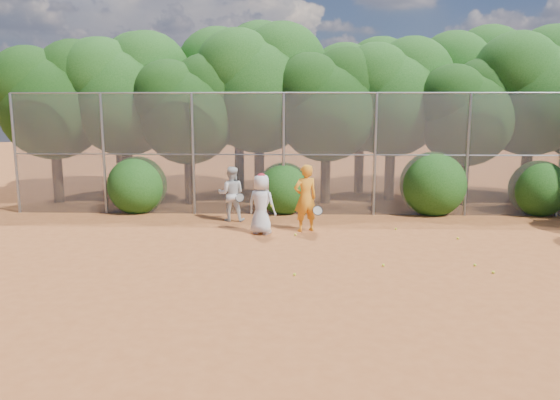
{
  "coord_description": "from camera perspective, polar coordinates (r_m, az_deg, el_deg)",
  "views": [
    {
      "loc": [
        -0.52,
        -11.93,
        3.65
      ],
      "look_at": [
        -1.0,
        2.5,
        1.1
      ],
      "focal_mm": 35.0,
      "sensor_mm": 36.0,
      "label": 1
    }
  ],
  "objects": [
    {
      "name": "bush_1",
      "position": [
        18.44,
        0.39,
        1.44
      ],
      "size": [
        1.8,
        1.8,
        1.8
      ],
      "primitive_type": "sphere",
      "color": "#164110",
      "rests_on": "ground"
    },
    {
      "name": "bush_3",
      "position": [
        20.1,
        25.41,
        1.32
      ],
      "size": [
        1.9,
        1.9,
        1.9
      ],
      "primitive_type": "sphere",
      "color": "#164110",
      "rests_on": "ground"
    },
    {
      "name": "tree_3",
      "position": [
        20.83,
        -2.05,
        12.06
      ],
      "size": [
        4.89,
        4.26,
        6.7
      ],
      "color": "black",
      "rests_on": "ground"
    },
    {
      "name": "tree_6",
      "position": [
        20.87,
        19.05,
        8.98
      ],
      "size": [
        3.86,
        3.36,
        5.29
      ],
      "color": "black",
      "rests_on": "ground"
    },
    {
      "name": "tree_0",
      "position": [
        21.87,
        -22.54,
        10.0
      ],
      "size": [
        4.38,
        3.81,
        6.0
      ],
      "color": "black",
      "rests_on": "ground"
    },
    {
      "name": "ground",
      "position": [
        12.49,
        4.24,
        -7.01
      ],
      "size": [
        80.0,
        80.0,
        0.0
      ],
      "primitive_type": "plane",
      "color": "#974C22",
      "rests_on": "ground"
    },
    {
      "name": "player_white",
      "position": [
        17.18,
        -5.11,
        0.64
      ],
      "size": [
        0.88,
        0.72,
        1.72
      ],
      "rotation": [
        0.0,
        0.0,
        3.14
      ],
      "color": "silver",
      "rests_on": "ground"
    },
    {
      "name": "ball_6",
      "position": [
        15.33,
        1.61,
        -3.63
      ],
      "size": [
        0.07,
        0.07,
        0.07
      ],
      "primitive_type": "sphere",
      "color": "#C9D025",
      "rests_on": "ground"
    },
    {
      "name": "ball_2",
      "position": [
        12.7,
        10.74,
        -6.7
      ],
      "size": [
        0.07,
        0.07,
        0.07
      ],
      "primitive_type": "sphere",
      "color": "#C9D025",
      "rests_on": "ground"
    },
    {
      "name": "ball_5",
      "position": [
        15.68,
        18.09,
        -3.82
      ],
      "size": [
        0.07,
        0.07,
        0.07
      ],
      "primitive_type": "sphere",
      "color": "#C9D025",
      "rests_on": "ground"
    },
    {
      "name": "tree_7",
      "position": [
        22.3,
        25.0,
        10.72
      ],
      "size": [
        4.77,
        4.14,
        6.53
      ],
      "color": "black",
      "rests_on": "ground"
    },
    {
      "name": "ball_3",
      "position": [
        12.85,
        21.39,
        -7.04
      ],
      "size": [
        0.07,
        0.07,
        0.07
      ],
      "primitive_type": "sphere",
      "color": "#C9D025",
      "rests_on": "ground"
    },
    {
      "name": "fence_back",
      "position": [
        18.0,
        3.18,
        4.91
      ],
      "size": [
        20.05,
        0.09,
        4.03
      ],
      "color": "gray",
      "rests_on": "ground"
    },
    {
      "name": "player_teen",
      "position": [
        15.41,
        -1.95,
        -0.42
      ],
      "size": [
        0.98,
        0.84,
        1.73
      ],
      "rotation": [
        0.0,
        0.0,
        2.72
      ],
      "color": "silver",
      "rests_on": "ground"
    },
    {
      "name": "bush_0",
      "position": [
        19.22,
        -14.69,
        1.76
      ],
      "size": [
        2.0,
        2.0,
        2.0
      ],
      "primitive_type": "sphere",
      "color": "#164110",
      "rests_on": "ground"
    },
    {
      "name": "ball_0",
      "position": [
        13.25,
        19.69,
        -6.42
      ],
      "size": [
        0.07,
        0.07,
        0.07
      ],
      "primitive_type": "sphere",
      "color": "#C9D025",
      "rests_on": "ground"
    },
    {
      "name": "tree_1",
      "position": [
        21.46,
        -15.81,
        11.02
      ],
      "size": [
        4.64,
        4.03,
        6.35
      ],
      "color": "black",
      "rests_on": "ground"
    },
    {
      "name": "tree_4",
      "position": [
        20.2,
        5.03,
        10.28
      ],
      "size": [
        4.19,
        3.64,
        5.73
      ],
      "color": "black",
      "rests_on": "ground"
    },
    {
      "name": "bush_2",
      "position": [
        18.95,
        15.69,
        1.91
      ],
      "size": [
        2.2,
        2.2,
        2.2
      ],
      "primitive_type": "sphere",
      "color": "#164110",
      "rests_on": "ground"
    },
    {
      "name": "tree_9",
      "position": [
        23.96,
        -16.46,
        11.26
      ],
      "size": [
        4.83,
        4.2,
        6.62
      ],
      "color": "black",
      "rests_on": "ground"
    },
    {
      "name": "tree_10",
      "position": [
        23.12,
        -4.19,
        12.41
      ],
      "size": [
        5.15,
        4.48,
        7.06
      ],
      "color": "black",
      "rests_on": "ground"
    },
    {
      "name": "player_yellow",
      "position": [
        15.72,
        2.67,
        0.2
      ],
      "size": [
        0.93,
        0.71,
        1.95
      ],
      "rotation": [
        0.0,
        0.0,
        3.54
      ],
      "color": "orange",
      "rests_on": "ground"
    },
    {
      "name": "tree_5",
      "position": [
        21.28,
        11.8,
        10.88
      ],
      "size": [
        4.51,
        3.92,
        6.17
      ],
      "color": "black",
      "rests_on": "ground"
    },
    {
      "name": "ball_4",
      "position": [
        11.83,
        1.53,
        -7.78
      ],
      "size": [
        0.07,
        0.07,
        0.07
      ],
      "primitive_type": "sphere",
      "color": "#C9D025",
      "rests_on": "ground"
    },
    {
      "name": "ball_1",
      "position": [
        16.37,
        12.01,
        -2.97
      ],
      "size": [
        0.07,
        0.07,
        0.07
      ],
      "primitive_type": "sphere",
      "color": "#C9D025",
      "rests_on": "ground"
    },
    {
      "name": "tree_11",
      "position": [
        22.72,
        8.58,
        11.2
      ],
      "size": [
        4.64,
        4.03,
        6.35
      ],
      "color": "black",
      "rests_on": "ground"
    },
    {
      "name": "tree_12",
      "position": [
        24.25,
        19.29,
        11.5
      ],
      "size": [
        5.02,
        4.37,
        6.88
      ],
      "color": "black",
      "rests_on": "ground"
    },
    {
      "name": "tree_2",
      "position": [
        20.15,
        -9.48,
        9.69
      ],
      "size": [
        3.99,
        3.47,
        5.47
      ],
      "color": "black",
      "rests_on": "ground"
    }
  ]
}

